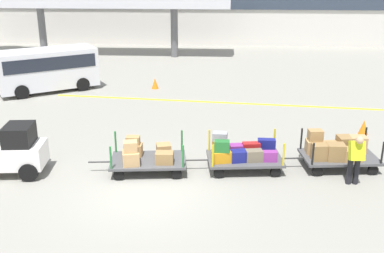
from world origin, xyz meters
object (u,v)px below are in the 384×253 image
object	(u,v)px
shuttle_van	(47,67)
safety_cone_far	(364,127)
safety_cone_near	(155,83)
baggage_cart_tail	(336,150)
baggage_tug	(10,151)
baggage_cart_middle	(241,153)
baggage_cart_lead	(145,156)
baggage_handler	(356,157)

from	to	relation	value
shuttle_van	safety_cone_far	bearing A→B (deg)	-21.22
safety_cone_near	baggage_cart_tail	bearing A→B (deg)	-52.99
baggage_tug	baggage_cart_middle	world-z (taller)	baggage_tug
baggage_cart_tail	baggage_cart_middle	bearing A→B (deg)	-173.13
baggage_cart_middle	baggage_tug	bearing A→B (deg)	-173.66
shuttle_van	baggage_cart_middle	bearing A→B (deg)	-43.64
safety_cone_near	baggage_tug	bearing A→B (deg)	-105.71
baggage_tug	safety_cone_near	xyz separation A→B (m)	(2.95, 10.50, -0.48)
baggage_cart_tail	safety_cone_near	distance (m)	11.72
baggage_tug	baggage_cart_middle	size ratio (longest dim) A/B	0.72
baggage_cart_lead	baggage_handler	world-z (taller)	baggage_handler
baggage_cart_middle	baggage_handler	xyz separation A→B (m)	(3.21, -0.89, 0.33)
baggage_handler	shuttle_van	bearing A→B (deg)	142.01
baggage_tug	shuttle_van	bearing A→B (deg)	103.74
baggage_cart_lead	shuttle_van	size ratio (longest dim) A/B	0.61
baggage_tug	baggage_handler	size ratio (longest dim) A/B	1.41
baggage_tug	baggage_cart_middle	xyz separation A→B (m)	(7.02, 0.78, -0.21)
baggage_tug	baggage_cart_lead	distance (m)	4.09
baggage_cart_lead	baggage_handler	bearing A→B (deg)	-4.88
baggage_handler	shuttle_van	xyz separation A→B (m)	(-12.62, 9.86, 0.37)
baggage_tug	safety_cone_far	world-z (taller)	baggage_tug
baggage_cart_middle	baggage_cart_lead	bearing A→B (deg)	-173.09
shuttle_van	safety_cone_far	size ratio (longest dim) A/B	9.18
shuttle_van	safety_cone_near	bearing A→B (deg)	7.98
baggage_cart_lead	baggage_handler	distance (m)	6.21
baggage_tug	safety_cone_near	bearing A→B (deg)	74.29
baggage_cart_middle	baggage_handler	size ratio (longest dim) A/B	1.96
baggage_cart_tail	safety_cone_near	xyz separation A→B (m)	(-7.05, 9.36, -0.29)
baggage_cart_lead	baggage_cart_middle	size ratio (longest dim) A/B	1.00
baggage_handler	safety_cone_far	xyz separation A→B (m)	(1.53, 4.36, -0.59)
baggage_tug	baggage_cart_lead	bearing A→B (deg)	5.91
baggage_cart_lead	baggage_cart_tail	size ratio (longest dim) A/B	1.00
shuttle_van	baggage_tug	bearing A→B (deg)	-76.26
baggage_tug	baggage_cart_middle	bearing A→B (deg)	6.34
baggage_cart_lead	safety_cone_far	world-z (taller)	baggage_cart_lead
baggage_handler	baggage_cart_tail	bearing A→B (deg)	100.34
safety_cone_far	baggage_cart_middle	bearing A→B (deg)	-143.81
baggage_cart_tail	shuttle_van	distance (m)	15.10
baggage_tug	baggage_handler	distance (m)	10.24
baggage_cart_lead	baggage_handler	xyz separation A→B (m)	(6.18, -0.53, 0.34)
baggage_cart_lead	safety_cone_near	world-z (taller)	baggage_cart_lead
safety_cone_near	safety_cone_far	world-z (taller)	same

